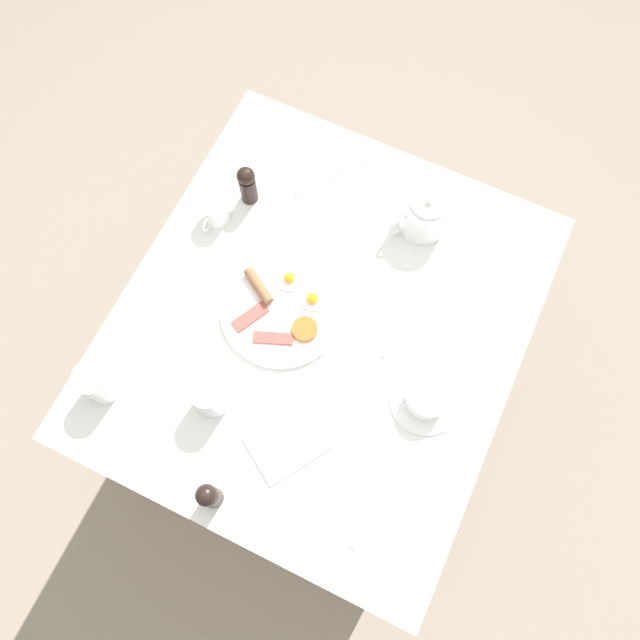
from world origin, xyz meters
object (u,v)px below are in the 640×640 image
at_px(breakfast_plate, 282,308).
at_px(spoon_for_tea, 397,325).
at_px(salt_grinder, 209,496).
at_px(creamer_jug, 215,211).
at_px(napkin_folded, 287,442).
at_px(water_glass_tall, 98,382).
at_px(pepper_grinder, 247,184).
at_px(teapot_near, 425,214).
at_px(teacup_with_saucer_left, 426,399).
at_px(knife_by_plate, 331,174).
at_px(water_glass_short, 210,396).
at_px(fork_by_plate, 376,514).

relative_size(breakfast_plate, spoon_for_tea, 1.71).
distance_m(salt_grinder, spoon_for_tea, 0.56).
bearing_deg(creamer_jug, napkin_folded, 43.80).
height_order(water_glass_tall, pepper_grinder, pepper_grinder).
distance_m(teapot_near, spoon_for_tea, 0.28).
height_order(teapot_near, teacup_with_saucer_left, teapot_near).
xyz_separation_m(teapot_near, knife_by_plate, (-0.03, -0.26, -0.05)).
bearing_deg(water_glass_short, knife_by_plate, -179.10).
distance_m(creamer_jug, napkin_folded, 0.58).
distance_m(teapot_near, water_glass_tall, 0.84).
bearing_deg(teapot_near, salt_grinder, -151.14).
relative_size(water_glass_tall, salt_grinder, 0.88).
bearing_deg(spoon_for_tea, teapot_near, -169.64).
distance_m(teacup_with_saucer_left, fork_by_plate, 0.27).
bearing_deg(water_glass_short, breakfast_plate, 171.31).
height_order(breakfast_plate, water_glass_tall, water_glass_tall).
relative_size(pepper_grinder, salt_grinder, 1.00).
relative_size(teacup_with_saucer_left, fork_by_plate, 0.90).
bearing_deg(napkin_folded, fork_by_plate, 77.09).
height_order(breakfast_plate, napkin_folded, breakfast_plate).
bearing_deg(water_glass_short, teacup_with_saucer_left, 115.24).
distance_m(teapot_near, knife_by_plate, 0.27).
height_order(teacup_with_saucer_left, napkin_folded, teacup_with_saucer_left).
bearing_deg(teacup_with_saucer_left, spoon_for_tea, -137.73).
xyz_separation_m(creamer_jug, knife_by_plate, (-0.23, 0.20, -0.03)).
relative_size(water_glass_tall, water_glass_short, 1.00).
bearing_deg(creamer_jug, breakfast_plate, 59.86).
xyz_separation_m(teapot_near, spoon_for_tea, (0.27, 0.05, -0.05)).
bearing_deg(fork_by_plate, pepper_grinder, -133.52).
bearing_deg(breakfast_plate, creamer_jug, -120.14).
distance_m(napkin_folded, knife_by_plate, 0.68).
bearing_deg(teapot_near, pepper_grinder, 145.08).
distance_m(pepper_grinder, salt_grinder, 0.73).
xyz_separation_m(teacup_with_saucer_left, creamer_jug, (-0.21, -0.64, 0.01)).
xyz_separation_m(teapot_near, teacup_with_saucer_left, (0.41, 0.17, -0.02)).
distance_m(teapot_near, napkin_folded, 0.62).
height_order(creamer_jug, spoon_for_tea, creamer_jug).
distance_m(water_glass_tall, salt_grinder, 0.35).
bearing_deg(salt_grinder, teacup_with_saucer_left, 139.76).
height_order(breakfast_plate, teacup_with_saucer_left, teacup_with_saucer_left).
height_order(water_glass_tall, napkin_folded, water_glass_tall).
bearing_deg(creamer_jug, fork_by_plate, 53.37).
xyz_separation_m(breakfast_plate, pepper_grinder, (-0.23, -0.21, 0.05)).
bearing_deg(creamer_jug, teapot_near, 113.35).
bearing_deg(fork_by_plate, teapot_near, -165.64).
bearing_deg(knife_by_plate, fork_by_plate, 31.50).
height_order(teacup_with_saucer_left, pepper_grinder, pepper_grinder).
bearing_deg(water_glass_short, salt_grinder, 28.51).
xyz_separation_m(water_glass_short, spoon_for_tea, (-0.34, 0.30, -0.05)).
xyz_separation_m(breakfast_plate, napkin_folded, (0.27, 0.15, -0.00)).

